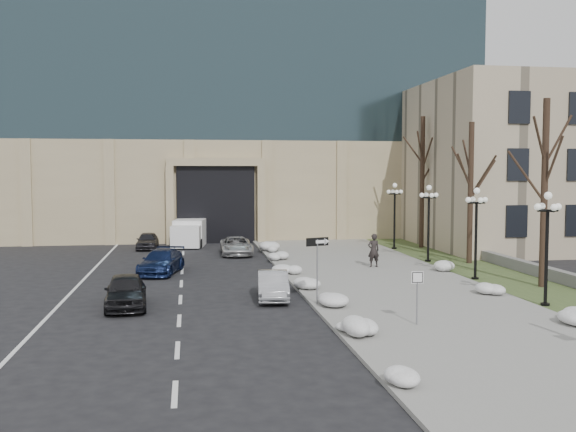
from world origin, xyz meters
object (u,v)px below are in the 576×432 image
object	(u,v)px
car_e	(147,241)
keep_sign	(417,286)
car_c	(161,262)
car_a	(126,291)
box_truck	(191,232)
pedestrian	(374,250)
lamppost_b	(476,221)
car_d	(236,246)
car_b	(273,285)
one_way_sign	(321,250)
lamppost_d	(395,207)
lamppost_a	(547,233)
lamppost_c	(429,213)

from	to	relation	value
car_e	keep_sign	xyz separation A→B (m)	(10.96, -25.23, 0.89)
car_c	car_a	bearing A→B (deg)	-84.27
car_c	box_truck	world-z (taller)	box_truck
pedestrian	lamppost_b	distance (m)	6.48
car_d	lamppost_b	size ratio (longest dim) A/B	0.92
car_b	lamppost_b	distance (m)	11.49
box_truck	lamppost_b	distance (m)	23.46
car_b	pedestrian	world-z (taller)	pedestrian
car_d	box_truck	bearing A→B (deg)	115.65
car_e	one_way_sign	xyz separation A→B (m)	(8.32, -21.15, 1.76)
car_b	lamppost_b	bearing A→B (deg)	21.17
car_e	box_truck	xyz separation A→B (m)	(3.08, 2.18, 0.34)
car_c	pedestrian	size ratio (longest dim) A/B	2.35
pedestrian	lamppost_d	xyz separation A→B (m)	(3.97, 8.28, 2.00)
pedestrian	lamppost_a	distance (m)	12.07
pedestrian	keep_sign	size ratio (longest dim) A/B	0.94
box_truck	keep_sign	size ratio (longest dim) A/B	3.15
car_c	box_truck	distance (m)	13.69
car_d	lamppost_a	world-z (taller)	lamppost_a
car_a	box_truck	xyz separation A→B (m)	(2.72, 22.34, 0.26)
one_way_sign	car_b	bearing A→B (deg)	116.79
car_e	box_truck	distance (m)	3.79
car_b	car_e	world-z (taller)	car_b
car_e	one_way_sign	size ratio (longest dim) A/B	1.25
lamppost_b	car_b	bearing A→B (deg)	-164.22
car_d	box_truck	size ratio (longest dim) A/B	0.68
car_d	lamppost_d	size ratio (longest dim) A/B	0.92
lamppost_b	box_truck	bearing A→B (deg)	127.63
lamppost_c	lamppost_d	distance (m)	6.50
car_b	car_d	bearing A→B (deg)	97.16
car_e	keep_sign	bearing A→B (deg)	-64.83
box_truck	car_c	bearing A→B (deg)	-88.72
lamppost_a	lamppost_c	distance (m)	13.00
car_d	lamppost_b	distance (m)	16.72
pedestrian	car_e	bearing A→B (deg)	-47.33
car_d	lamppost_c	distance (m)	12.83
car_d	keep_sign	world-z (taller)	keep_sign
box_truck	lamppost_b	world-z (taller)	lamppost_b
car_b	car_c	size ratio (longest dim) A/B	0.83
car_d	one_way_sign	bearing A→B (deg)	-81.94
lamppost_b	car_a	bearing A→B (deg)	-167.26
car_e	car_a	bearing A→B (deg)	-87.28
pedestrian	lamppost_a	bearing A→B (deg)	103.06
car_a	pedestrian	world-z (taller)	pedestrian
car_e	lamppost_c	xyz separation A→B (m)	(17.35, -9.82, 2.46)
pedestrian	keep_sign	distance (m)	13.85
car_d	keep_sign	bearing A→B (deg)	-76.40
car_c	pedestrian	distance (m)	11.95
box_truck	keep_sign	xyz separation A→B (m)	(7.87, -27.41, 0.55)
box_truck	one_way_sign	bearing A→B (deg)	-69.18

